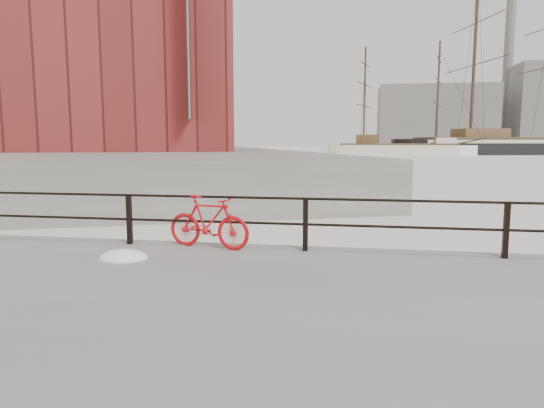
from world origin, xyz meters
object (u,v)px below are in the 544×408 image
at_px(bicycle, 209,222).
at_px(workboat_near, 51,170).
at_px(schooner_left, 166,156).
at_px(schooner_mid, 398,155).
at_px(workboat_far, 73,161).

height_order(bicycle, workboat_near, workboat_near).
bearing_deg(schooner_left, bicycle, -64.80).
height_order(schooner_mid, schooner_left, schooner_mid).
relative_size(schooner_mid, workboat_near, 2.17).
height_order(schooner_mid, workboat_near, schooner_mid).
bearing_deg(workboat_far, schooner_left, 60.01).
distance_m(schooner_left, workboat_near, 38.81).
xyz_separation_m(workboat_near, workboat_far, (-8.06, 16.22, 0.00)).
height_order(workboat_near, workboat_far, same).
relative_size(schooner_left, workboat_far, 1.82).
distance_m(bicycle, schooner_mid, 77.88).
bearing_deg(workboat_far, bicycle, -78.74).
relative_size(bicycle, schooner_mid, 0.06).
height_order(schooner_mid, workboat_far, schooner_mid).
relative_size(schooner_mid, workboat_far, 2.20).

